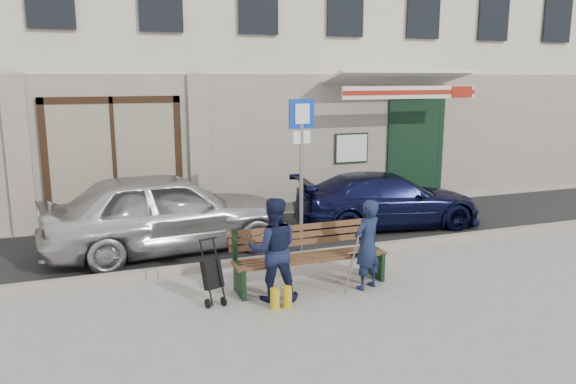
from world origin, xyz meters
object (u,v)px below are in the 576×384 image
parking_sign (302,151)px  bench (307,257)px  woman (273,249)px  car_navy (387,200)px  stroller (212,275)px  car_silver (167,212)px  man (367,245)px

parking_sign → bench: parking_sign is taller
parking_sign → woman: 2.55m
car_navy → stroller: size_ratio=4.35×
car_silver → car_navy: bearing=-93.7°
bench → woman: 0.78m
parking_sign → woman: parking_sign is taller
car_silver → bench: size_ratio=1.83×
parking_sign → woman: bearing=-131.6°
woman → car_silver: bearing=-56.5°
car_silver → bench: (1.74, -2.48, -0.29)m
man → stroller: (-2.30, 0.26, -0.28)m
bench → stroller: bench is taller
car_silver → parking_sign: bearing=-115.9°
bench → woman: bearing=-154.1°
car_silver → woman: 3.01m
car_silver → man: (2.54, -2.89, -0.06)m
car_navy → bench: bearing=138.6°
parking_sign → man: (0.25, -2.04, -1.18)m
stroller → bench: bearing=-14.5°
man → stroller: bearing=-29.2°
woman → stroller: bearing=0.5°
parking_sign → stroller: bearing=-149.2°
man → woman: (-1.45, 0.08, 0.06)m
parking_sign → man: parking_sign is taller
stroller → car_silver: bearing=75.4°
man → parking_sign: bearing=-105.6°
car_navy → bench: car_navy is taller
car_navy → stroller: car_navy is taller
woman → stroller: 0.93m
car_silver → parking_sign: (2.29, -0.85, 1.11)m
woman → parking_sign: bearing=-109.2°
car_navy → woman: 4.63m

